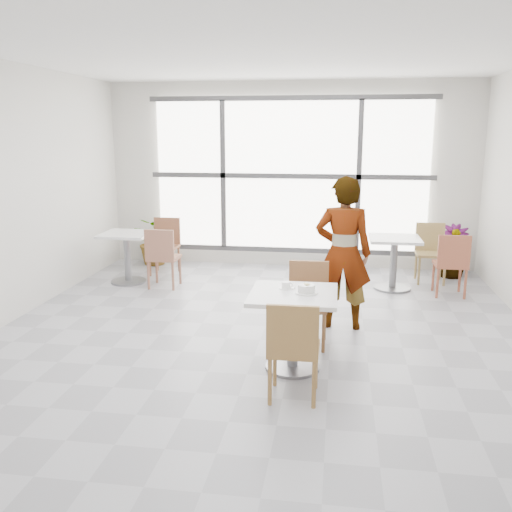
# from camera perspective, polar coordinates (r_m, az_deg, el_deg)

# --- Properties ---
(floor) EXTENTS (7.00, 7.00, 0.00)m
(floor) POSITION_cam_1_polar(r_m,az_deg,el_deg) (6.06, 0.42, -8.64)
(floor) COLOR #9E9EA5
(floor) RESTS_ON ground
(ceiling) EXTENTS (7.00, 7.00, 0.00)m
(ceiling) POSITION_cam_1_polar(r_m,az_deg,el_deg) (5.70, 0.48, 20.71)
(ceiling) COLOR white
(ceiling) RESTS_ON ground
(wall_back) EXTENTS (6.00, 0.00, 6.00)m
(wall_back) POSITION_cam_1_polar(r_m,az_deg,el_deg) (9.15, 3.55, 8.25)
(wall_back) COLOR silver
(wall_back) RESTS_ON ground
(wall_front) EXTENTS (6.00, 0.00, 6.00)m
(wall_front) POSITION_cam_1_polar(r_m,az_deg,el_deg) (2.34, -11.67, -5.08)
(wall_front) COLOR silver
(wall_front) RESTS_ON ground
(window) EXTENTS (4.60, 0.07, 2.52)m
(window) POSITION_cam_1_polar(r_m,az_deg,el_deg) (9.09, 3.51, 8.22)
(window) COLOR white
(window) RESTS_ON ground
(main_table) EXTENTS (0.80, 0.80, 0.75)m
(main_table) POSITION_cam_1_polar(r_m,az_deg,el_deg) (5.21, 3.85, -6.19)
(main_table) COLOR white
(main_table) RESTS_ON ground
(chair_near) EXTENTS (0.42, 0.42, 0.87)m
(chair_near) POSITION_cam_1_polar(r_m,az_deg,el_deg) (4.60, 3.85, -9.08)
(chair_near) COLOR olive
(chair_near) RESTS_ON ground
(chair_far) EXTENTS (0.42, 0.42, 0.87)m
(chair_far) POSITION_cam_1_polar(r_m,az_deg,el_deg) (5.87, 5.35, -4.24)
(chair_far) COLOR brown
(chair_far) RESTS_ON ground
(oatmeal_bowl) EXTENTS (0.21, 0.21, 0.09)m
(oatmeal_bowl) POSITION_cam_1_polar(r_m,az_deg,el_deg) (5.12, 5.22, -3.37)
(oatmeal_bowl) COLOR white
(oatmeal_bowl) RESTS_ON main_table
(coffee_cup) EXTENTS (0.16, 0.13, 0.07)m
(coffee_cup) POSITION_cam_1_polar(r_m,az_deg,el_deg) (5.25, 3.13, -3.06)
(coffee_cup) COLOR white
(coffee_cup) RESTS_ON main_table
(person) EXTENTS (0.64, 0.43, 1.74)m
(person) POSITION_cam_1_polar(r_m,az_deg,el_deg) (6.29, 8.96, 0.27)
(person) COLOR black
(person) RESTS_ON ground
(bg_table_left) EXTENTS (0.70, 0.70, 0.75)m
(bg_table_left) POSITION_cam_1_polar(r_m,az_deg,el_deg) (8.41, -13.13, 0.57)
(bg_table_left) COLOR silver
(bg_table_left) RESTS_ON ground
(bg_table_right) EXTENTS (0.70, 0.70, 0.75)m
(bg_table_right) POSITION_cam_1_polar(r_m,az_deg,el_deg) (8.07, 14.00, 0.02)
(bg_table_right) COLOR silver
(bg_table_right) RESTS_ON ground
(bg_chair_left_near) EXTENTS (0.42, 0.42, 0.87)m
(bg_chair_left_near) POSITION_cam_1_polar(r_m,az_deg,el_deg) (7.99, -9.64, 0.19)
(bg_chair_left_near) COLOR #98614B
(bg_chair_left_near) RESTS_ON ground
(bg_chair_left_far) EXTENTS (0.42, 0.42, 0.87)m
(bg_chair_left_far) POSITION_cam_1_polar(r_m,az_deg,el_deg) (8.88, -9.29, 1.46)
(bg_chair_left_far) COLOR brown
(bg_chair_left_far) RESTS_ON ground
(bg_chair_right_near) EXTENTS (0.42, 0.42, 0.87)m
(bg_chair_right_near) POSITION_cam_1_polar(r_m,az_deg,el_deg) (7.92, 19.49, -0.48)
(bg_chair_right_near) COLOR #A05239
(bg_chair_right_near) RESTS_ON ground
(bg_chair_right_far) EXTENTS (0.42, 0.42, 0.87)m
(bg_chair_right_far) POSITION_cam_1_polar(r_m,az_deg,el_deg) (8.67, 17.49, 0.76)
(bg_chair_right_far) COLOR #A1854D
(bg_chair_right_far) RESTS_ON ground
(plant_left) EXTENTS (0.92, 0.87, 0.80)m
(plant_left) POSITION_cam_1_polar(r_m,az_deg,el_deg) (9.46, -10.26, 1.50)
(plant_left) COLOR #537D3D
(plant_left) RESTS_ON ground
(plant_right) EXTENTS (0.50, 0.50, 0.82)m
(plant_right) POSITION_cam_1_polar(r_m,az_deg,el_deg) (9.04, 19.54, 0.49)
(plant_right) COLOR #497D40
(plant_right) RESTS_ON ground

